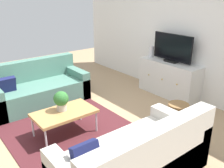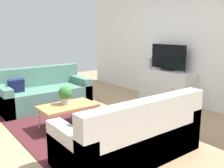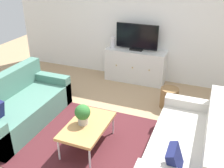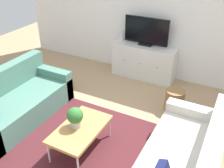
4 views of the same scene
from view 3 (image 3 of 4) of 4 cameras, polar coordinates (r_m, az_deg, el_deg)
name	(u,v)px [view 3 (image 3 of 4)]	position (r m, az deg, el deg)	size (l,w,h in m)	color
ground_plane	(97,137)	(4.26, -3.37, -11.47)	(10.00, 10.00, 0.00)	tan
wall_back	(144,20)	(5.91, 6.98, 13.75)	(6.40, 0.12, 2.70)	white
area_rug	(93,142)	(4.15, -4.27, -12.56)	(2.50, 1.90, 0.01)	#4C1E23
couch_left_side	(17,108)	(4.74, -20.08, -4.88)	(0.87, 1.85, 0.84)	#4C7A6B
couch_right_side	(190,149)	(3.73, 16.83, -13.47)	(0.87, 1.85, 0.84)	beige
coffee_table	(87,126)	(3.87, -5.43, -9.18)	(0.56, 0.93, 0.40)	#B7844C
potted_plant	(83,114)	(3.78, -6.46, -6.46)	(0.23, 0.23, 0.31)	#B7B2A8
tv_console	(135,66)	(5.96, 5.16, 4.03)	(1.35, 0.47, 0.73)	silver
flat_screen_tv	(137,37)	(5.77, 5.48, 10.16)	(0.93, 0.16, 0.58)	black
glass_vase	(113,42)	(5.97, 0.17, 9.16)	(0.11, 0.11, 0.25)	silver
wicker_basket	(169,98)	(5.04, 12.42, -3.00)	(0.34, 0.34, 0.39)	olive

